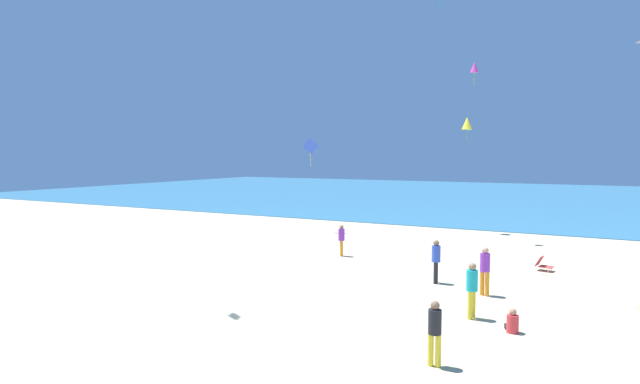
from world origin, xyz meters
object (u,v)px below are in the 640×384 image
person_1 (341,238)px  kite_yellow (467,123)px  person_3 (485,268)px  person_0 (435,329)px  person_2 (472,286)px  person_5 (436,258)px  kite_magenta (474,67)px  beach_chair_mid_beach (543,264)px  person_4 (512,323)px  kite_blue (311,147)px

person_1 → kite_yellow: bearing=-139.4°
person_3 → kite_yellow: bearing=-146.1°
person_0 → person_2: bearing=-4.2°
kite_yellow → person_2: bearing=-76.7°
person_5 → kite_magenta: 14.14m
person_1 → person_5: size_ratio=0.92×
person_1 → person_3: person_3 is taller
person_5 → kite_magenta: bearing=86.8°
person_3 → person_5: bearing=-96.3°
person_0 → person_3: 6.95m
beach_chair_mid_beach → person_5: 5.57m
person_1 → person_3: (7.60, -4.13, 0.11)m
person_1 → person_3: size_ratio=0.89×
person_4 → kite_magenta: size_ratio=0.54×
person_5 → person_1: bearing=141.9°
person_1 → kite_magenta: (4.60, 7.72, 9.02)m
person_4 → kite_yellow: size_ratio=0.45×
person_1 → person_4: (9.04, -7.71, -0.64)m
person_0 → person_4: person_0 is taller
person_0 → kite_magenta: kite_magenta is taller
person_2 → person_4: bearing=-14.9°
person_0 → person_5: bearing=11.1°
person_2 → kite_magenta: (-3.17, 14.72, 8.92)m
person_4 → kite_yellow: kite_yellow is taller
beach_chair_mid_beach → person_2: person_2 is taller
beach_chair_mid_beach → person_5: (-3.46, -4.31, 0.68)m
beach_chair_mid_beach → kite_yellow: bearing=130.9°
beach_chair_mid_beach → person_4: 8.84m
kite_blue → person_4: bearing=-44.7°
kite_magenta → person_3: bearing=-75.8°
kite_magenta → kite_yellow: size_ratio=0.84×
person_2 → person_3: person_3 is taller
person_2 → person_5: 4.39m
person_0 → kite_yellow: bearing=6.5°
person_2 → person_5: bearing=134.1°
person_4 → person_5: bearing=13.6°
person_4 → person_2: bearing=37.0°
person_4 → kite_yellow: bearing=-7.3°
beach_chair_mid_beach → person_5: bearing=-117.1°
person_5 → kite_yellow: kite_yellow is taller
person_0 → kite_yellow: size_ratio=1.03×
person_3 → person_4: 3.93m
person_2 → person_3: 2.87m
kite_yellow → person_1: bearing=-107.7°
beach_chair_mid_beach → person_0: (-1.27, -12.20, 0.61)m
person_4 → kite_blue: bearing=21.6°
person_3 → person_5: (-2.01, 0.94, -0.03)m
person_1 → person_2: person_2 is taller
person_4 → kite_blue: kite_blue is taller
person_1 → kite_magenta: 12.73m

